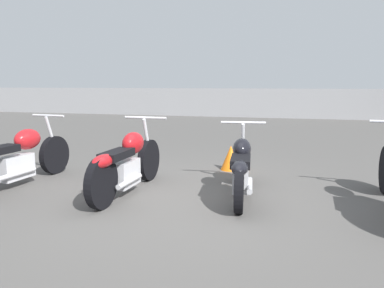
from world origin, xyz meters
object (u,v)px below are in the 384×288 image
motorcycle_slot_1 (17,158)px  traffic_cone_near (231,158)px  motorcycle_slot_2 (127,163)px  motorcycle_slot_3 (241,168)px

motorcycle_slot_1 → traffic_cone_near: size_ratio=4.99×
motorcycle_slot_1 → motorcycle_slot_2: 1.72m
motorcycle_slot_3 → motorcycle_slot_1: bearing=179.5°
motorcycle_slot_3 → traffic_cone_near: bearing=98.3°
motorcycle_slot_1 → motorcycle_slot_3: motorcycle_slot_1 is taller
traffic_cone_near → motorcycle_slot_2: bearing=-122.9°
motorcycle_slot_3 → traffic_cone_near: (-0.38, 1.53, -0.18)m
motorcycle_slot_1 → motorcycle_slot_3: size_ratio=1.11×
motorcycle_slot_1 → motorcycle_slot_2: motorcycle_slot_2 is taller
motorcycle_slot_2 → motorcycle_slot_3: motorcycle_slot_2 is taller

